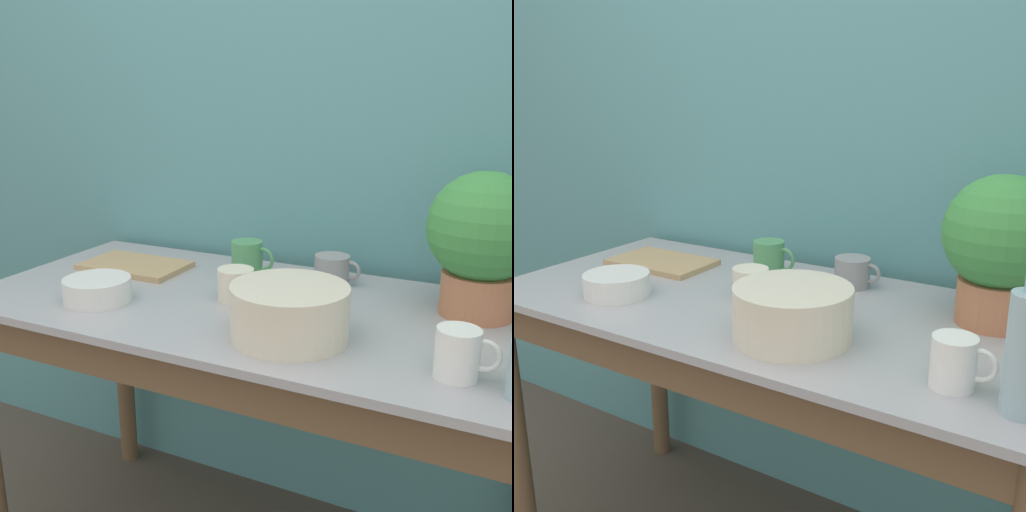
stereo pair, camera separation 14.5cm
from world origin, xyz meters
TOP-DOWN VIEW (x-y plane):
  - wall_back at (0.00, 0.75)m, footprint 6.00×0.05m
  - counter_table at (0.00, 0.32)m, footprint 1.44×0.69m
  - potted_plant at (0.50, 0.50)m, footprint 0.25×0.25m
  - bowl_wash_large at (0.16, 0.18)m, footprint 0.25×0.25m
  - mug_white at (0.51, 0.15)m, footprint 0.12×0.08m
  - mug_green at (-0.11, 0.53)m, footprint 0.13×0.09m
  - mug_cream at (-0.05, 0.34)m, footprint 0.12×0.09m
  - mug_grey at (0.12, 0.57)m, footprint 0.13×0.10m
  - bowl_small_enamel_white at (-0.36, 0.18)m, footprint 0.17×0.17m
  - tray_board at (-0.45, 0.45)m, footprint 0.30×0.19m

SIDE VIEW (x-z plane):
  - counter_table at x=0.00m, z-range 0.26..1.08m
  - tray_board at x=-0.45m, z-range 0.82..0.84m
  - bowl_small_enamel_white at x=-0.36m, z-range 0.82..0.88m
  - mug_grey at x=0.12m, z-range 0.82..0.90m
  - mug_cream at x=-0.05m, z-range 0.82..0.91m
  - mug_white at x=0.51m, z-range 0.82..0.92m
  - mug_green at x=-0.11m, z-range 0.82..0.93m
  - bowl_wash_large at x=0.16m, z-range 0.82..0.94m
  - potted_plant at x=0.50m, z-range 0.84..1.18m
  - wall_back at x=0.00m, z-range 0.00..2.40m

